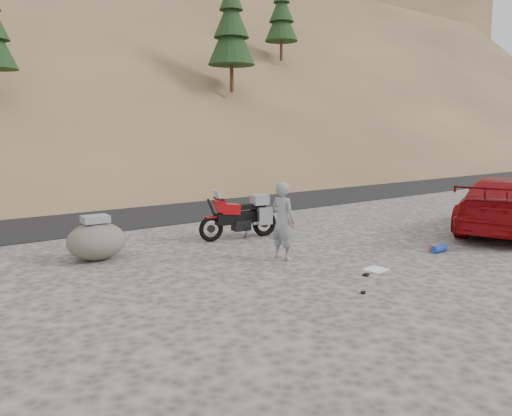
{
  "coord_description": "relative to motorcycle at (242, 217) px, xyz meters",
  "views": [
    {
      "loc": [
        -7.77,
        -8.24,
        2.87
      ],
      "look_at": [
        -0.42,
        1.57,
        1.0
      ],
      "focal_mm": 35.0,
      "sensor_mm": 36.0,
      "label": 1
    }
  ],
  "objects": [
    {
      "name": "ground",
      "position": [
        0.05,
        -2.66,
        -0.59
      ],
      "size": [
        140.0,
        140.0,
        0.0
      ],
      "primitive_type": "plane",
      "color": "#454340",
      "rests_on": "ground"
    },
    {
      "name": "road",
      "position": [
        0.05,
        6.34,
        -0.59
      ],
      "size": [
        120.0,
        7.0,
        0.05
      ],
      "primitive_type": "cube",
      "color": "black",
      "rests_on": "ground"
    },
    {
      "name": "motorcycle",
      "position": [
        0.0,
        0.0,
        0.0
      ],
      "size": [
        2.33,
        0.86,
        1.39
      ],
      "rotation": [
        0.0,
        0.0,
        -0.14
      ],
      "color": "black",
      "rests_on": "ground"
    },
    {
      "name": "man",
      "position": [
        -0.58,
        -2.41,
        -0.59
      ],
      "size": [
        0.52,
        0.71,
        1.78
      ],
      "primitive_type": "imported",
      "rotation": [
        0.0,
        0.0,
        1.73
      ],
      "color": "gray",
      "rests_on": "ground"
    },
    {
      "name": "red_car",
      "position": [
        6.61,
        -3.85,
        -0.59
      ],
      "size": [
        5.96,
        4.05,
        1.6
      ],
      "primitive_type": "imported",
      "rotation": [
        0.0,
        0.0,
        1.93
      ],
      "color": "#92080D",
      "rests_on": "ground"
    },
    {
      "name": "boulder",
      "position": [
        -3.99,
        0.09,
        -0.14
      ],
      "size": [
        1.55,
        1.41,
        1.04
      ],
      "rotation": [
        0.0,
        0.0,
        -0.25
      ],
      "color": "#5D5850",
      "rests_on": "ground"
    },
    {
      "name": "gear_white_cloth",
      "position": [
        0.41,
        -4.28,
        -0.59
      ],
      "size": [
        0.51,
        0.47,
        0.02
      ],
      "primitive_type": "cube",
      "rotation": [
        0.0,
        0.0,
        0.14
      ],
      "color": "white",
      "rests_on": "ground"
    },
    {
      "name": "gear_blue_mat",
      "position": [
        2.85,
        -4.18,
        -0.5
      ],
      "size": [
        0.44,
        0.18,
        0.18
      ],
      "primitive_type": "cylinder",
      "rotation": [
        0.0,
        1.57,
        -0.0
      ],
      "color": "#1A3A9F",
      "rests_on": "ground"
    },
    {
      "name": "gear_funnel",
      "position": [
        2.77,
        -4.01,
        -0.52
      ],
      "size": [
        0.13,
        0.13,
        0.16
      ],
      "primitive_type": "cone",
      "rotation": [
        0.0,
        0.0,
        0.06
      ],
      "color": "red",
      "rests_on": "ground"
    },
    {
      "name": "gear_glove_a",
      "position": [
        -0.09,
        -4.44,
        -0.57
      ],
      "size": [
        0.16,
        0.14,
        0.04
      ],
      "primitive_type": "cube",
      "rotation": [
        0.0,
        0.0,
        0.37
      ],
      "color": "black",
      "rests_on": "ground"
    },
    {
      "name": "gear_glove_b",
      "position": [
        -1.0,
        -5.16,
        -0.58
      ],
      "size": [
        0.13,
        0.12,
        0.03
      ],
      "primitive_type": "cube",
      "rotation": [
        0.0,
        0.0,
        0.6
      ],
      "color": "black",
      "rests_on": "ground"
    }
  ]
}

